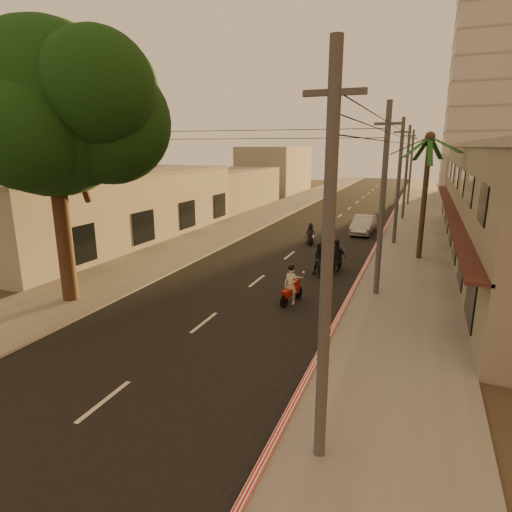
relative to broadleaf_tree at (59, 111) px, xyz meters
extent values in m
plane|color=#383023|center=(6.61, -2.14, -8.48)|extent=(160.00, 160.00, 0.00)
cube|color=black|center=(6.61, 17.86, -8.47)|extent=(10.00, 140.00, 0.02)
cube|color=slate|center=(14.11, 17.86, -8.42)|extent=(5.00, 140.00, 0.12)
cube|color=slate|center=(-0.89, 17.86, -8.42)|extent=(5.00, 140.00, 0.12)
cube|color=red|center=(11.71, 12.86, -8.38)|extent=(0.20, 60.00, 0.20)
cube|color=#401D19|center=(16.31, 15.86, -5.38)|extent=(0.80, 34.00, 0.12)
cube|color=gray|center=(-7.39, 11.86, -5.98)|extent=(8.00, 24.00, 5.00)
cube|color=gray|center=(-7.39, 11.86, -3.38)|extent=(8.20, 24.20, 0.20)
cube|color=#B7B5B2|center=(22.61, 53.86, 5.52)|extent=(12.00, 12.00, 28.00)
cylinder|color=black|center=(-0.39, -0.14, -5.48)|extent=(0.70, 0.70, 6.00)
cylinder|color=black|center=(0.41, 0.26, -2.48)|extent=(1.22, 2.17, 3.04)
cylinder|color=black|center=(-0.99, -0.44, -2.28)|extent=(1.31, 1.49, 2.73)
sphere|color=black|center=(-0.39, -0.14, 0.02)|extent=(7.20, 7.20, 7.20)
sphere|color=black|center=(1.81, 0.86, -0.48)|extent=(5.20, 5.20, 5.20)
sphere|color=black|center=(-2.19, 0.66, -0.28)|extent=(4.80, 4.80, 4.80)
sphere|color=black|center=(0.21, -1.94, -0.88)|extent=(4.60, 4.60, 4.60)
sphere|color=black|center=(2.61, -0.64, 0.72)|extent=(4.40, 4.40, 4.40)
sphere|color=black|center=(0.81, 2.26, 1.12)|extent=(4.40, 4.40, 4.40)
cylinder|color=black|center=(14.61, 13.86, -4.68)|extent=(0.32, 0.32, 7.60)
sphere|color=black|center=(14.61, 13.86, -0.88)|extent=(0.60, 0.60, 0.60)
cylinder|color=#38383A|center=(12.81, -6.14, -3.98)|extent=(0.26, 0.26, 9.00)
cube|color=#38383A|center=(12.81, -6.14, -0.48)|extent=(1.20, 0.12, 0.12)
cylinder|color=#38383A|center=(12.81, 5.86, -3.98)|extent=(0.26, 0.26, 9.00)
cube|color=#38383A|center=(12.81, 5.86, -0.48)|extent=(1.20, 0.12, 0.12)
cylinder|color=#38383A|center=(12.81, 17.86, -3.98)|extent=(0.26, 0.26, 9.00)
cube|color=#38383A|center=(12.81, 17.86, -0.48)|extent=(1.20, 0.12, 0.12)
cylinder|color=#38383A|center=(12.81, 29.86, -3.98)|extent=(0.26, 0.26, 9.00)
cube|color=#38383A|center=(12.81, 29.86, -0.48)|extent=(1.20, 0.12, 0.12)
cylinder|color=#38383A|center=(12.81, 41.86, -3.98)|extent=(0.26, 0.26, 9.00)
cube|color=#38383A|center=(12.81, 41.86, -0.48)|extent=(1.20, 0.12, 0.12)
cube|color=gray|center=(20.61, 42.86, -5.48)|extent=(8.00, 14.00, 6.00)
cube|color=gray|center=(-7.39, 31.86, -6.28)|extent=(8.00, 14.00, 4.40)
cube|color=gray|center=(-7.39, 49.86, -4.98)|extent=(8.00, 14.00, 7.00)
cylinder|color=black|center=(9.44, 4.00, -8.18)|extent=(0.24, 0.61, 0.60)
cylinder|color=black|center=(9.14, 2.70, -8.18)|extent=(0.24, 0.61, 0.60)
cube|color=maroon|center=(9.27, 3.28, -7.89)|extent=(0.55, 1.21, 0.32)
cube|color=maroon|center=(9.39, 3.80, -7.73)|extent=(0.34, 0.17, 0.64)
cylinder|color=silver|center=(9.42, 3.92, -7.36)|extent=(0.58, 0.17, 0.04)
imported|color=beige|center=(9.27, 3.28, -7.58)|extent=(0.84, 0.71, 1.79)
sphere|color=black|center=(9.27, 3.28, -6.74)|extent=(0.32, 0.32, 0.32)
sphere|color=silver|center=(9.12, 3.96, -7.09)|extent=(0.13, 0.13, 0.13)
sphere|color=silver|center=(9.71, 3.83, -7.09)|extent=(0.13, 0.13, 0.13)
cylinder|color=black|center=(9.25, 8.99, -8.17)|extent=(0.29, 0.61, 0.60)
cylinder|color=black|center=(9.66, 7.71, -8.17)|extent=(0.29, 0.61, 0.60)
cube|color=black|center=(9.48, 8.28, -7.88)|extent=(0.65, 1.22, 0.32)
cube|color=black|center=(9.31, 8.79, -7.72)|extent=(0.34, 0.20, 0.65)
cylinder|color=silver|center=(9.27, 8.91, -7.35)|extent=(0.58, 0.22, 0.04)
imported|color=black|center=(9.48, 8.28, -7.57)|extent=(1.28, 1.20, 1.81)
sphere|color=black|center=(9.48, 8.28, -6.72)|extent=(0.32, 0.32, 0.32)
cylinder|color=black|center=(10.28, 10.00, -8.17)|extent=(0.17, 0.62, 0.61)
cylinder|color=black|center=(10.13, 8.65, -8.17)|extent=(0.17, 0.62, 0.61)
cube|color=black|center=(10.19, 9.24, -7.88)|extent=(0.43, 1.22, 0.33)
cube|color=black|center=(10.25, 9.78, -7.72)|extent=(0.34, 0.14, 0.65)
cylinder|color=silver|center=(10.27, 9.91, -7.33)|extent=(0.60, 0.10, 0.04)
imported|color=black|center=(10.19, 9.24, -7.56)|extent=(1.16, 0.67, 1.83)
sphere|color=black|center=(10.19, 9.24, -6.70)|extent=(0.33, 0.33, 0.33)
cylinder|color=black|center=(6.83, 16.17, -8.22)|extent=(0.27, 0.51, 0.51)
cylinder|color=black|center=(7.23, 15.10, -8.22)|extent=(0.27, 0.51, 0.51)
cube|color=black|center=(7.06, 15.57, -7.97)|extent=(0.59, 1.03, 0.27)
cube|color=black|center=(6.90, 16.00, -7.84)|extent=(0.29, 0.18, 0.55)
cylinder|color=silver|center=(6.86, 16.10, -7.52)|extent=(0.48, 0.21, 0.04)
imported|color=black|center=(7.06, 15.57, -7.71)|extent=(1.07, 0.98, 1.53)
sphere|color=black|center=(7.06, 15.57, -6.99)|extent=(0.27, 0.27, 0.27)
imported|color=#9EA2A6|center=(10.16, 21.14, -7.73)|extent=(1.82, 4.62, 1.50)
camera|label=1|loc=(14.52, -14.57, -1.46)|focal=30.00mm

